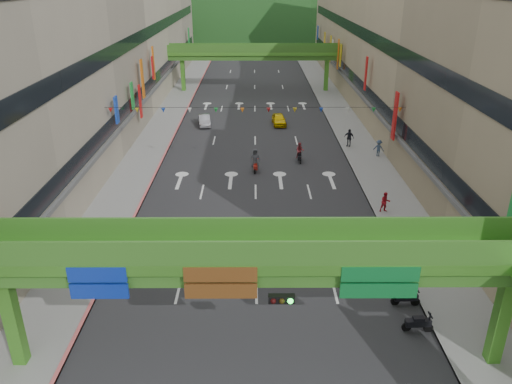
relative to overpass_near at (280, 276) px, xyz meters
name	(u,v)px	position (x,y,z in m)	size (l,w,h in m)	color
road_slab	(255,116)	(-0.93, 44.62, -5.20)	(18.00, 140.00, 0.02)	#28282B
sidewalk_left	(169,116)	(-11.93, 44.62, -5.13)	(4.00, 140.00, 0.15)	gray
sidewalk_right	(341,116)	(10.07, 44.62, -5.13)	(4.00, 140.00, 0.15)	gray
curb_left	(184,116)	(-10.03, 44.62, -5.12)	(0.20, 140.00, 0.18)	#CC5959
curb_right	(326,116)	(8.17, 44.62, -5.12)	(0.20, 140.00, 0.18)	gray
building_row_left	(97,40)	(-19.86, 44.62, 4.25)	(12.80, 95.00, 19.00)	#9E937F
building_row_right	(412,40)	(18.00, 44.62, 4.25)	(12.80, 95.00, 19.00)	gray
overpass_near	(280,276)	(0.00, 0.00, 0.00)	(28.00, 12.27, 7.10)	#4C9E2D
overpass_far	(255,56)	(-0.93, 59.62, 0.20)	(28.00, 2.20, 7.10)	#4C9E2D
hill_left	(209,29)	(-15.93, 154.62, -5.21)	(168.00, 140.00, 112.00)	#1C4419
hill_right	(322,23)	(24.07, 174.62, -5.21)	(208.00, 176.00, 128.00)	#1C4419
bunting_string	(255,110)	(-0.93, 24.62, 0.75)	(26.00, 0.36, 0.47)	black
scooter_rider_mid	(300,152)	(3.35, 27.85, -4.20)	(0.85, 1.60, 1.97)	black
scooter_rider_left	(220,243)	(-3.26, 10.02, -4.12)	(1.08, 1.60, 2.14)	gray
scooter_rider_far	(255,160)	(-0.96, 25.31, -4.08)	(0.94, 1.60, 2.19)	maroon
parked_scooter_row	(400,286)	(7.25, 6.11, -4.68)	(1.60, 7.15, 1.08)	black
car_silver	(204,120)	(-7.01, 40.56, -4.58)	(1.33, 3.81, 1.25)	#9C9CA3
car_yellow	(279,120)	(1.95, 40.81, -4.55)	(1.55, 3.85, 1.31)	#E7BF06
pedestrian_red	(385,204)	(8.87, 16.52, -4.42)	(0.76, 0.59, 1.57)	#AD111C
pedestrian_dark	(349,139)	(8.87, 32.24, -4.28)	(1.09, 0.45, 1.86)	black
pedestrian_blue	(379,150)	(11.27, 29.13, -4.38)	(0.77, 0.49, 1.65)	#2C3C53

